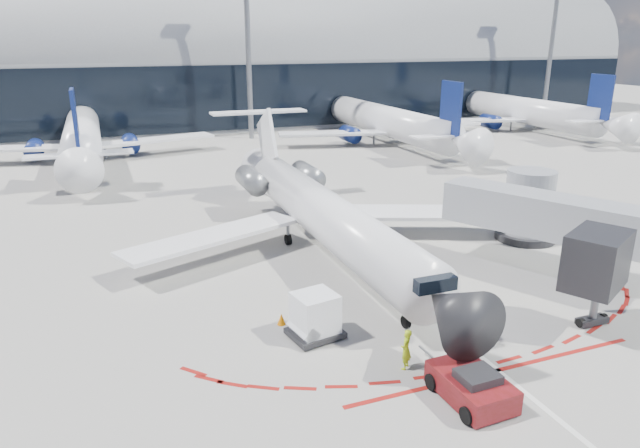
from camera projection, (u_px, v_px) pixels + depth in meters
name	position (u px, v px, depth m)	size (l,w,h in m)	color
ground	(375.00, 270.00, 33.84)	(260.00, 260.00, 0.00)	gray
apron_centerline	(360.00, 258.00, 35.62)	(0.25, 40.00, 0.01)	silver
apron_stop_bar	(498.00, 370.00, 23.65)	(14.00, 0.25, 0.01)	maroon
terminal_building	(191.00, 69.00, 88.77)	(150.00, 24.15, 24.00)	gray
jet_bridge	(548.00, 218.00, 33.59)	(10.03, 15.20, 4.90)	#9B9EA3
light_mast_centre	(248.00, 43.00, 74.20)	(0.70, 0.70, 25.00)	slate
light_mast_east	(552.00, 42.00, 91.32)	(0.70, 0.70, 25.00)	slate
regional_jet	(319.00, 210.00, 36.48)	(25.54, 31.49, 7.89)	white
pushback_tug	(472.00, 386.00, 21.57)	(2.33, 5.27, 1.36)	#520F0B
ramp_worker	(406.00, 349.00, 23.55)	(0.65, 0.42, 1.77)	#B5DB17
uld_container	(315.00, 316.00, 25.98)	(2.59, 2.31, 2.15)	black
safety_cone_left	(281.00, 319.00, 27.36)	(0.41, 0.41, 0.57)	orange
safety_cone_right	(462.00, 365.00, 23.59)	(0.36, 0.36, 0.50)	orange
bg_airliner_1	(79.00, 109.00, 63.30)	(34.49, 36.52, 11.16)	white
bg_airliner_2	(387.00, 100.00, 73.32)	(34.03, 36.03, 11.01)	white
bg_airliner_3	(522.00, 92.00, 84.56)	(33.98, 35.98, 10.99)	white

